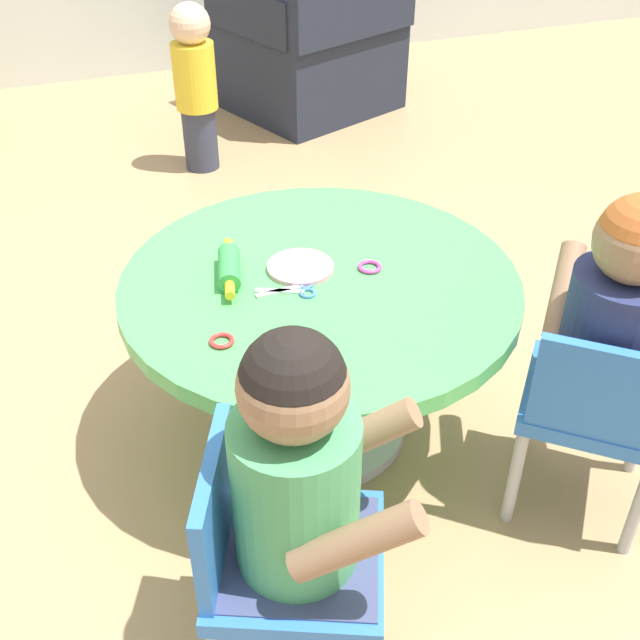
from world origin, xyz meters
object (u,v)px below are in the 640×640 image
craft_table (320,316)px  rolling_pin (229,268)px  craft_scissors (294,290)px  seated_child_left (298,466)px  toddler_standing (195,83)px  child_chair_right (594,407)px  seated_child_right (619,311)px  armchair_dark (313,44)px  child_chair_left (278,556)px

craft_table → rolling_pin: size_ratio=4.01×
craft_table → craft_scissors: 0.13m
craft_table → seated_child_left: seated_child_left is taller
seated_child_left → toddler_standing: size_ratio=0.76×
child_chair_right → seated_child_right: seated_child_right is taller
seated_child_right → armchair_dark: (0.24, 2.56, -0.22)m
seated_child_left → armchair_dark: armchair_dark is taller
child_chair_left → seated_child_left: 0.23m
craft_table → child_chair_right: child_chair_right is taller
craft_table → child_chair_left: bearing=-116.3°
armchair_dark → toddler_standing: armchair_dark is taller
child_chair_left → craft_scissors: 0.61m
toddler_standing → rolling_pin: 1.62m
craft_table → armchair_dark: size_ratio=0.99×
seated_child_left → craft_scissors: seated_child_left is taller
seated_child_left → child_chair_right: 0.76m
craft_table → craft_scissors: bearing=-157.8°
craft_scissors → toddler_standing: bearing=85.4°
child_chair_left → armchair_dark: armchair_dark is taller
child_chair_left → rolling_pin: size_ratio=2.34×
child_chair_left → craft_table: bearing=63.7°
child_chair_left → child_chair_right: size_ratio=1.00×
child_chair_left → rolling_pin: bearing=82.0°
child_chair_right → rolling_pin: 0.86m
child_chair_left → rolling_pin: (0.09, 0.65, 0.19)m
seated_child_left → seated_child_right: same height
seated_child_left → craft_table: bearing=67.3°
seated_child_left → child_chair_right: (0.71, 0.15, -0.23)m
toddler_standing → rolling_pin: size_ratio=2.94×
craft_table → toddler_standing: toddler_standing is taller
seated_child_right → armchair_dark: bearing=84.7°
child_chair_left → armchair_dark: bearing=69.6°
craft_scissors → armchair_dark: bearing=69.8°
seated_child_left → seated_child_right: size_ratio=1.00×
craft_table → seated_child_right: 0.66m
child_chair_left → seated_child_right: bearing=12.2°
child_chair_left → seated_child_right: 0.83m
craft_table → rolling_pin: (-0.19, 0.08, 0.13)m
child_chair_left → rolling_pin: child_chair_left is taller
seated_child_left → seated_child_right: 0.76m
seated_child_left → rolling_pin: 0.67m
craft_table → seated_child_left: size_ratio=1.80×
seated_child_right → craft_scissors: (-0.56, 0.38, -0.06)m
craft_table → child_chair_left: (-0.28, -0.57, -0.06)m
armchair_dark → craft_table: bearing=-108.8°
child_chair_right → rolling_pin: size_ratio=2.34×
seated_child_left → craft_scissors: 0.59m
child_chair_right → craft_scissors: size_ratio=3.84×
armchair_dark → seated_child_right: bearing=-95.3°
child_chair_right → seated_child_right: (0.03, 0.03, 0.23)m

